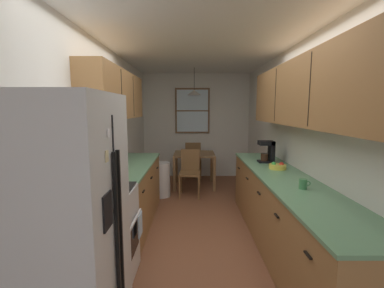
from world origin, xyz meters
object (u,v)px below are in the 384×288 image
dining_chair_near (191,170)px  dining_chair_far (194,158)px  coffee_maker (269,151)px  storage_canister (116,168)px  dining_table (195,159)px  table_serving_bowl (195,152)px  stove_range (101,234)px  mug_by_coffeemaker (304,184)px  microwave_over_range (83,109)px  trash_bin (162,179)px  fruit_bowl (278,166)px  refrigerator (67,226)px

dining_chair_near → dining_chair_far: 1.22m
dining_chair_far → coffee_maker: coffee_maker is taller
storage_canister → coffee_maker: coffee_maker is taller
dining_chair_far → storage_canister: storage_canister is taller
dining_table → table_serving_bowl: (-0.00, -0.02, 0.15)m
stove_range → mug_by_coffeemaker: (2.00, 0.10, 0.48)m
microwave_over_range → storage_canister: (0.11, 0.57, -0.69)m
microwave_over_range → storage_canister: bearing=79.4°
stove_range → trash_bin: 2.52m
stove_range → dining_table: stove_range is taller
storage_canister → table_serving_bowl: 2.76m
dining_table → coffee_maker: 2.13m
storage_canister → dining_chair_far: bearing=74.0°
dining_chair_near → table_serving_bowl: (0.09, 0.59, 0.26)m
fruit_bowl → table_serving_bowl: 2.45m
refrigerator → dining_table: size_ratio=2.05×
stove_range → dining_chair_near: stove_range is taller
coffee_maker → fruit_bowl: 0.45m
dining_chair_near → fruit_bowl: (1.17, -1.60, 0.44)m
dining_chair_near → stove_range: bearing=-108.3°
mug_by_coffeemaker → microwave_over_range: bearing=-177.2°
dining_table → trash_bin: bearing=-133.5°
refrigerator → dining_chair_far: refrigerator is taller
table_serving_bowl → mug_by_coffeemaker: bearing=-70.9°
coffee_maker → mug_by_coffeemaker: coffee_maker is taller
dining_chair_far → table_serving_bowl: 0.69m
fruit_bowl → stove_range: bearing=-154.4°
microwave_over_range → storage_canister: size_ratio=3.02×
coffee_maker → fruit_bowl: size_ratio=1.43×
dining_chair_far → fruit_bowl: 3.06m
refrigerator → microwave_over_range: size_ratio=2.89×
dining_chair_near → storage_canister: size_ratio=4.38×
dining_table → dining_chair_near: size_ratio=0.97×
stove_range → dining_table: 3.32m
fruit_bowl → table_serving_bowl: (-1.09, 2.19, -0.17)m
dining_table → table_serving_bowl: bearing=-90.5°
table_serving_bowl → dining_chair_near: bearing=-98.4°
dining_chair_far → trash_bin: 1.44m
dining_chair_near → mug_by_coffeemaker: bearing=-65.1°
refrigerator → dining_table: 4.02m
table_serving_bowl → dining_table: bearing=89.5°
microwave_over_range → fruit_bowl: size_ratio=2.77×
storage_canister → coffee_maker: 2.19m
storage_canister → coffee_maker: (2.03, 0.83, 0.06)m
coffee_maker → table_serving_bowl: coffee_maker is taller
storage_canister → mug_by_coffeemaker: storage_canister is taller
microwave_over_range → trash_bin: microwave_over_range is taller
dining_chair_near → storage_canister: (-0.86, -2.00, 0.50)m
dining_chair_far → coffee_maker: bearing=-65.1°
microwave_over_range → trash_bin: bearing=80.7°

